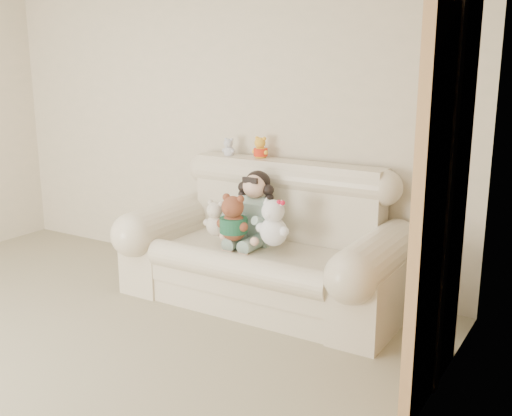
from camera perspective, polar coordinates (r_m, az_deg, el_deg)
The scene contains 10 objects.
wall_back at distance 5.19m, azimuth -4.04°, elevation 8.38°, with size 4.50×4.50×0.00m, color beige.
wall_right at distance 1.93m, azimuth 7.89°, elevation -1.04°, with size 5.00×5.00×0.00m, color beige.
sofa at distance 4.49m, azimuth 0.66°, elevation -2.65°, with size 2.10×0.95×1.03m, color beige, non-canonical shape.
door_panel at distance 3.29m, azimuth 17.04°, elevation 0.20°, with size 0.06×0.90×2.10m, color #AA7949.
seated_child at distance 4.57m, azimuth -0.09°, elevation 0.08°, with size 0.34×0.42×0.57m, color #2D6751, non-canonical shape.
brown_teddy at distance 4.39m, azimuth -2.12°, elevation -0.51°, with size 0.26×0.20×0.41m, color brown, non-canonical shape.
white_cat at distance 4.28m, azimuth 1.67°, elevation -0.90°, with size 0.26×0.20×0.41m, color white, non-canonical shape.
cream_teddy at distance 4.53m, azimuth -3.77°, elevation -0.66°, with size 0.20×0.16×0.32m, color beige, non-canonical shape.
yellow_mini_bear at distance 4.81m, azimuth 0.44°, elevation 5.82°, with size 0.14×0.11×0.22m, color yellow, non-canonical shape.
grey_mini_plush at distance 4.94m, azimuth -2.55°, elevation 5.84°, with size 0.12×0.09×0.19m, color silver, non-canonical shape.
Camera 1 is at (2.98, -1.72, 1.79)m, focal length 42.67 mm.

